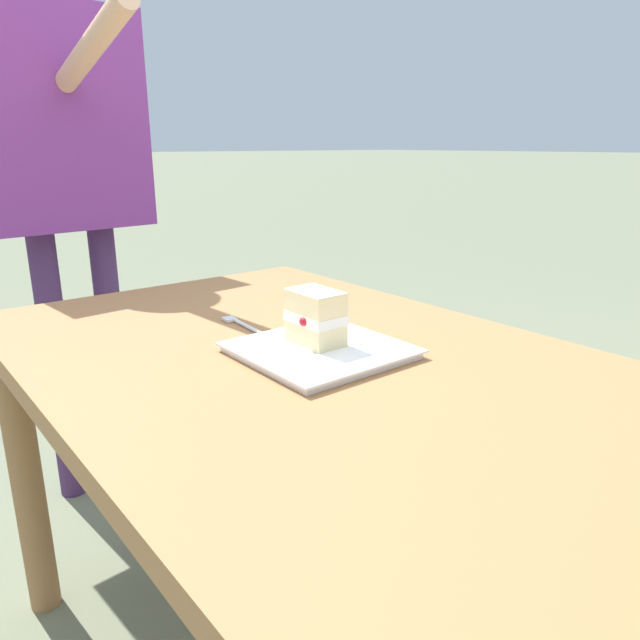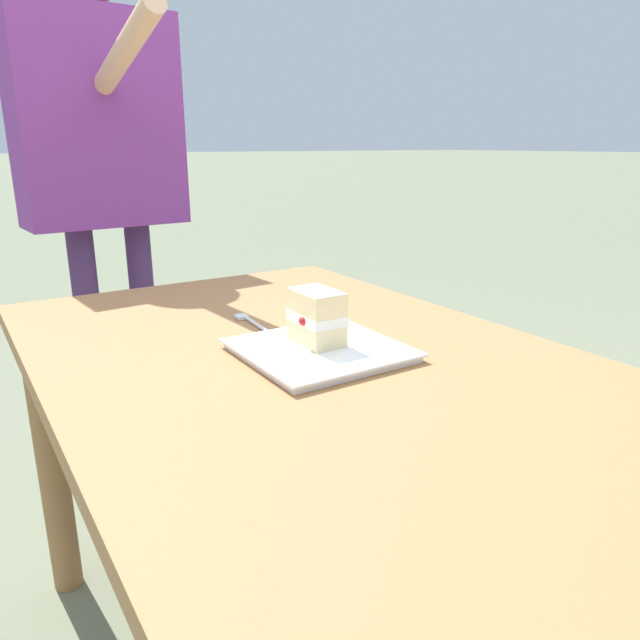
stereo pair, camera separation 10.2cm
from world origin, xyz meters
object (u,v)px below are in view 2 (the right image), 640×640
object	(u,v)px
dessert_fork	(254,323)
cake_slice	(317,317)
patio_table	(334,425)
diner_person	(99,131)
dessert_plate	(320,351)

from	to	relation	value
dessert_fork	cake_slice	bearing A→B (deg)	-173.45
patio_table	diner_person	distance (m)	1.26
dessert_fork	diner_person	xyz separation A→B (m)	(0.86, 0.07, 0.39)
patio_table	cake_slice	bearing A→B (deg)	-14.33
patio_table	dessert_plate	bearing A→B (deg)	-14.22
patio_table	cake_slice	xyz separation A→B (m)	(0.09, -0.02, 0.16)
patio_table	diner_person	bearing A→B (deg)	3.26
dessert_plate	diner_person	distance (m)	1.15
cake_slice	diner_person	size ratio (longest dim) A/B	0.06
cake_slice	diner_person	bearing A→B (deg)	4.76
cake_slice	dessert_fork	bearing A→B (deg)	6.55
dessert_plate	dessert_fork	xyz separation A→B (m)	(0.22, 0.02, -0.00)
patio_table	diner_person	world-z (taller)	diner_person
diner_person	patio_table	bearing A→B (deg)	-176.74
dessert_plate	cake_slice	bearing A→B (deg)	-14.76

